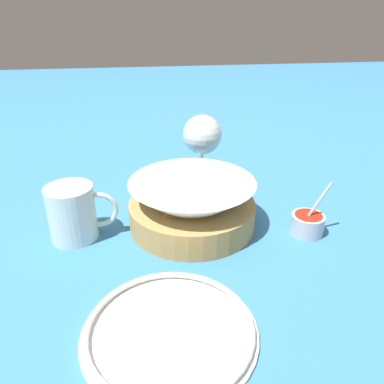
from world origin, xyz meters
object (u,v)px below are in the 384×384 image
Objects in this scene: food_basket at (192,206)px; beer_mug at (73,215)px; side_plate at (170,330)px; sauce_cup at (307,223)px; wine_glass at (202,136)px.

beer_mug reaches higher than food_basket.
beer_mug is 0.28m from side_plate.
beer_mug is 0.54× the size of side_plate.
side_plate is at bearing -143.88° from sauce_cup.
wine_glass is 0.34m from beer_mug.
wine_glass is (0.06, 0.20, 0.06)m from food_basket.
sauce_cup is 0.31m from wine_glass.
sauce_cup reaches higher than side_plate.
wine_glass reaches higher than side_plate.
food_basket is at bearing -105.19° from wine_glass.
food_basket is 0.21m from sauce_cup.
food_basket is 2.32× the size of sauce_cup.
food_basket is 0.21m from beer_mug.
sauce_cup reaches higher than food_basket.
wine_glass reaches higher than food_basket.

